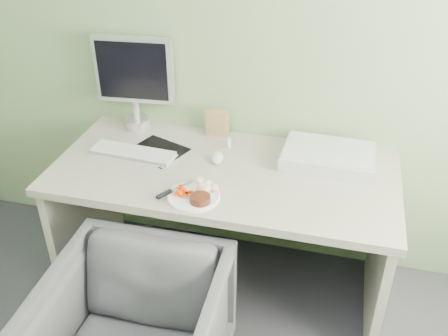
% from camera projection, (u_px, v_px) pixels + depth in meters
% --- Properties ---
extents(wall_back, '(3.50, 0.00, 3.50)m').
position_uv_depth(wall_back, '(244.00, 14.00, 2.30)').
color(wall_back, gray).
rests_on(wall_back, floor).
extents(desk, '(1.60, 0.75, 0.73)m').
position_uv_depth(desk, '(224.00, 201.00, 2.42)').
color(desk, '#A9A18E').
rests_on(desk, floor).
extents(plate, '(0.23, 0.23, 0.01)m').
position_uv_depth(plate, '(194.00, 196.00, 2.12)').
color(plate, white).
rests_on(plate, desk).
extents(steak, '(0.11, 0.11, 0.03)m').
position_uv_depth(steak, '(200.00, 199.00, 2.08)').
color(steak, black).
rests_on(steak, plate).
extents(potato_pile, '(0.12, 0.11, 0.06)m').
position_uv_depth(potato_pile, '(206.00, 185.00, 2.14)').
color(potato_pile, tan).
rests_on(potato_pile, plate).
extents(carrot_heap, '(0.07, 0.07, 0.04)m').
position_uv_depth(carrot_heap, '(183.00, 191.00, 2.12)').
color(carrot_heap, '#FA3905').
rests_on(carrot_heap, plate).
extents(steak_knife, '(0.12, 0.17, 0.01)m').
position_uv_depth(steak_knife, '(170.00, 191.00, 2.12)').
color(steak_knife, silver).
rests_on(steak_knife, plate).
extents(mousepad, '(0.32, 0.30, 0.00)m').
position_uv_depth(mousepad, '(157.00, 151.00, 2.46)').
color(mousepad, black).
rests_on(mousepad, desk).
extents(keyboard, '(0.42, 0.15, 0.02)m').
position_uv_depth(keyboard, '(133.00, 153.00, 2.42)').
color(keyboard, white).
rests_on(keyboard, desk).
extents(computer_mouse, '(0.07, 0.11, 0.04)m').
position_uv_depth(computer_mouse, '(217.00, 158.00, 2.37)').
color(computer_mouse, white).
rests_on(computer_mouse, desk).
extents(photo_frame, '(0.12, 0.02, 0.15)m').
position_uv_depth(photo_frame, '(217.00, 123.00, 2.55)').
color(photo_frame, olive).
rests_on(photo_frame, desk).
extents(eyedrop_bottle, '(0.02, 0.02, 0.07)m').
position_uv_depth(eyedrop_bottle, '(229.00, 142.00, 2.48)').
color(eyedrop_bottle, white).
rests_on(eyedrop_bottle, desk).
extents(scanner, '(0.44, 0.30, 0.07)m').
position_uv_depth(scanner, '(328.00, 157.00, 2.35)').
color(scanner, silver).
rests_on(scanner, desk).
extents(monitor, '(0.41, 0.13, 0.49)m').
position_uv_depth(monitor, '(134.00, 78.00, 2.54)').
color(monitor, silver).
rests_on(monitor, desk).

